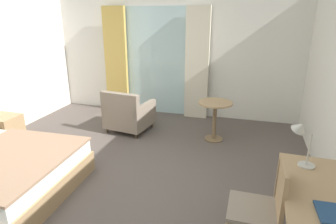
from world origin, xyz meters
TOP-DOWN VIEW (x-y plane):
  - ground at (0.00, 0.00)m, footprint 6.02×6.80m
  - wall_back at (0.00, 3.14)m, footprint 5.62×0.12m
  - balcony_glass_door at (-0.37, 3.06)m, footprint 1.41×0.02m
  - curtain_panel_left at (-1.30, 2.96)m, footprint 0.52×0.10m
  - curtain_panel_right at (0.55, 2.96)m, footprint 0.49×0.10m
  - nightstand at (-2.43, 0.73)m, footprint 0.49×0.46m
  - writing_desk at (2.28, -0.60)m, footprint 0.61×1.33m
  - desk_chair at (1.86, -0.60)m, footprint 0.47×0.46m
  - desk_lamp at (2.17, -0.11)m, footprint 0.27×0.24m
  - closed_book at (2.31, -0.91)m, footprint 0.20×0.28m
  - armchair_by_window at (-0.54, 1.82)m, footprint 0.87×0.86m
  - round_cafe_table at (1.10, 1.86)m, footprint 0.60×0.60m

SIDE VIEW (x-z plane):
  - ground at x=0.00m, z-range -0.10..0.00m
  - nightstand at x=-2.43m, z-range 0.00..0.49m
  - armchair_by_window at x=-0.54m, z-range -0.08..0.75m
  - round_cafe_table at x=1.10m, z-range 0.16..0.88m
  - desk_chair at x=1.86m, z-range 0.05..1.00m
  - writing_desk at x=2.28m, z-range 0.28..1.02m
  - closed_book at x=2.31m, z-range 0.74..0.76m
  - desk_lamp at x=2.17m, z-range 0.81..1.28m
  - balcony_glass_door at x=-0.37m, z-range 0.00..2.33m
  - curtain_panel_left at x=-1.30m, z-range 0.00..2.33m
  - curtain_panel_right at x=0.55m, z-range 0.00..2.33m
  - wall_back at x=0.00m, z-range 0.00..2.64m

